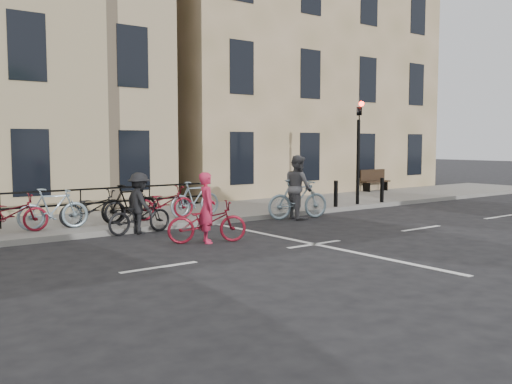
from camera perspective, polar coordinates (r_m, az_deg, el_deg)
ground at (r=13.29m, az=5.86°, el=-5.23°), size 120.00×120.00×0.00m
sidewalk at (r=16.44m, az=-19.48°, el=-3.26°), size 46.00×4.00×0.15m
building_east at (r=29.06m, az=1.18°, el=12.50°), size 14.00×10.00×12.00m
traffic_light at (r=20.55m, az=10.22°, el=5.19°), size 0.18×0.30×3.90m
bollard_east at (r=19.69m, az=7.98°, el=-0.16°), size 0.14×0.14×0.90m
bollard_west at (r=21.46m, az=12.48°, el=0.19°), size 0.14×0.14×0.90m
bench at (r=26.44m, az=11.74°, el=1.25°), size 1.60×0.41×0.97m
parked_bikes at (r=15.51m, az=-17.97°, el=-1.57°), size 9.35×1.23×1.05m
cyclist_pink at (r=13.41m, az=-4.92°, el=-2.65°), size 1.97×1.32×1.66m
cyclist_grey at (r=17.51m, az=4.22°, el=-0.12°), size 2.11×1.11×1.97m
cyclist_dark at (r=14.99m, az=-11.57°, el=-1.74°), size 1.82×1.06×1.58m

